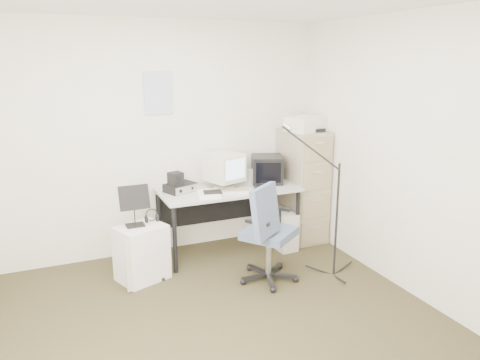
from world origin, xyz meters
name	(u,v)px	position (x,y,z in m)	size (l,w,h in m)	color
floor	(224,330)	(0.00, 0.00, -0.01)	(3.60, 3.60, 0.01)	#373018
wall_back	(162,140)	(0.00, 1.80, 1.25)	(3.60, 0.02, 2.50)	beige
wall_front	(390,282)	(0.00, -1.80, 1.25)	(3.60, 0.02, 2.50)	beige
wall_right	(413,158)	(1.80, 0.00, 1.25)	(0.02, 3.60, 2.50)	beige
wall_calendar	(158,93)	(-0.02, 1.79, 1.75)	(0.30, 0.02, 0.44)	white
filing_cabinet	(302,186)	(1.58, 1.48, 0.65)	(0.40, 0.60, 1.30)	tan
printer	(307,124)	(1.58, 1.44, 1.38)	(0.43, 0.30, 0.17)	silver
desk	(229,220)	(0.63, 1.45, 0.36)	(1.50, 0.70, 0.73)	silver
crt_monitor	(224,170)	(0.61, 1.53, 0.92)	(0.34, 0.36, 0.37)	silver
crt_tv	(267,169)	(1.13, 1.52, 0.88)	(0.33, 0.35, 0.30)	black
desk_speaker	(250,177)	(0.93, 1.53, 0.81)	(0.09, 0.09, 0.16)	beige
keyboard	(230,191)	(0.58, 1.29, 0.74)	(0.44, 0.16, 0.02)	silver
mouse	(258,188)	(0.91, 1.29, 0.75)	(0.06, 0.11, 0.03)	black
radio_receiver	(180,187)	(0.11, 1.53, 0.77)	(0.31, 0.22, 0.09)	black
radio_speaker	(176,179)	(0.06, 1.50, 0.88)	(0.13, 0.12, 0.13)	black
papers	(209,194)	(0.35, 1.30, 0.74)	(0.23, 0.31, 0.02)	white
pc_tower	(281,229)	(1.23, 1.34, 0.21)	(0.20, 0.46, 0.43)	silver
office_chair	(269,231)	(0.72, 0.64, 0.50)	(0.58, 0.58, 1.00)	slate
side_cart	(142,253)	(-0.41, 1.14, 0.27)	(0.44, 0.35, 0.55)	silver
music_stand	(134,205)	(-0.45, 1.17, 0.75)	(0.28, 0.15, 0.41)	black
headphones	(152,217)	(-0.27, 1.23, 0.59)	(0.14, 0.14, 0.02)	black
mic_stand	(337,203)	(1.37, 0.48, 0.75)	(0.02, 0.02, 1.49)	black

